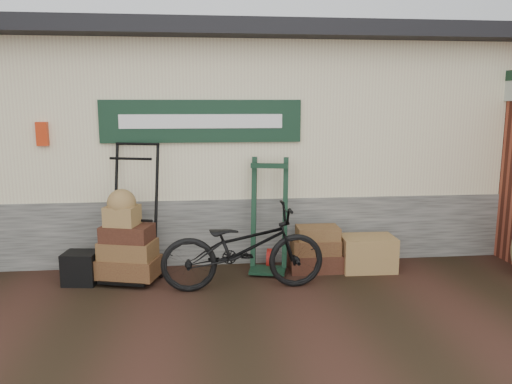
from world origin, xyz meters
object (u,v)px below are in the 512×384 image
green_barrow (269,215)px  wicker_hamper (367,253)px  bicycle (243,243)px  suitcase_stack (315,248)px  black_trunk (81,268)px  porter_trolley (133,211)px

green_barrow → wicker_hamper: 1.40m
green_barrow → bicycle: green_barrow is taller
suitcase_stack → wicker_hamper: 0.70m
black_trunk → porter_trolley: bearing=14.4°
porter_trolley → black_trunk: size_ratio=4.39×
suitcase_stack → porter_trolley: bearing=-179.7°
suitcase_stack → wicker_hamper: suitcase_stack is taller
porter_trolley → green_barrow: bearing=18.2°
porter_trolley → suitcase_stack: (2.33, 0.01, -0.56)m
wicker_hamper → bicycle: bearing=-163.6°
black_trunk → bicycle: (1.96, -0.39, 0.36)m
porter_trolley → black_trunk: bearing=-149.7°
black_trunk → bicycle: size_ratio=0.20×
suitcase_stack → wicker_hamper: size_ratio=0.97×
green_barrow → wicker_hamper: size_ratio=2.13×
green_barrow → suitcase_stack: 0.75m
green_barrow → black_trunk: bearing=-160.9°
suitcase_stack → black_trunk: suitcase_stack is taller
suitcase_stack → wicker_hamper: (0.69, -0.06, -0.07)m
green_barrow → black_trunk: size_ratio=3.77×
porter_trolley → green_barrow: size_ratio=1.16×
green_barrow → suitcase_stack: (0.61, -0.06, -0.44)m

